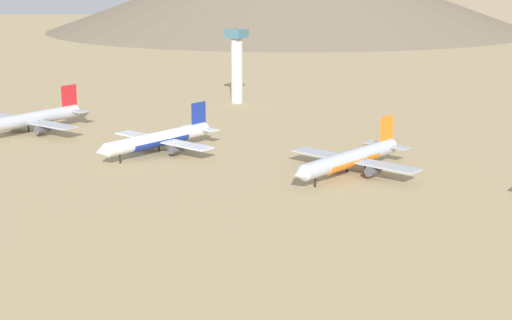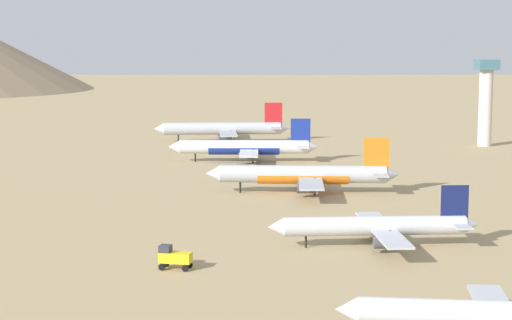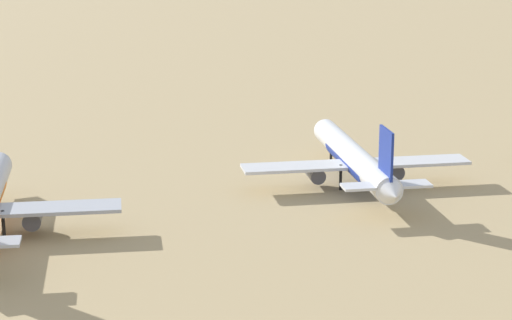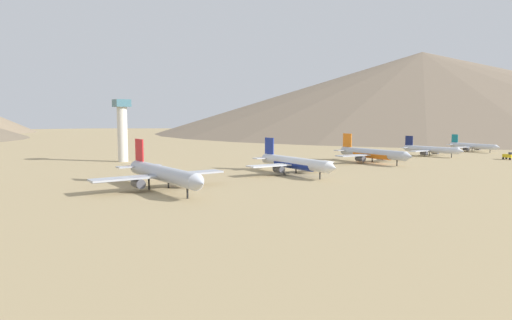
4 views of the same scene
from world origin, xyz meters
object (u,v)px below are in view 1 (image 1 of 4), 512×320
(parked_jet_2, at_px, (351,159))
(parked_jet_1, at_px, (159,139))
(control_tower, at_px, (237,62))
(parked_jet_0, at_px, (28,120))

(parked_jet_2, bearing_deg, parked_jet_1, -79.69)
(control_tower, bearing_deg, parked_jet_2, 50.79)
(parked_jet_0, bearing_deg, control_tower, 167.66)
(control_tower, bearing_deg, parked_jet_1, 21.96)
(parked_jet_1, height_order, control_tower, control_tower)
(parked_jet_2, distance_m, control_tower, 121.62)
(control_tower, bearing_deg, parked_jet_0, -12.34)
(parked_jet_1, bearing_deg, control_tower, -158.04)
(parked_jet_1, xyz_separation_m, parked_jet_2, (-10.66, 58.60, 0.10))
(parked_jet_2, bearing_deg, control_tower, -129.21)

